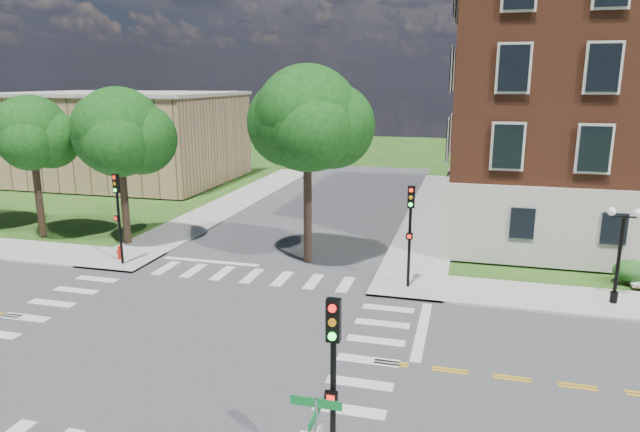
% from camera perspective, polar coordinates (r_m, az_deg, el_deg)
% --- Properties ---
extents(ground, '(160.00, 160.00, 0.00)m').
position_cam_1_polar(ground, '(22.86, -13.60, -11.72)').
color(ground, '#254914').
rests_on(ground, ground).
extents(road_ew, '(90.00, 12.00, 0.01)m').
position_cam_1_polar(road_ew, '(22.86, -13.60, -11.71)').
color(road_ew, '#3D3D3F').
rests_on(road_ew, ground).
extents(road_ns, '(12.00, 90.00, 0.01)m').
position_cam_1_polar(road_ns, '(22.85, -13.60, -11.71)').
color(road_ns, '#3D3D3F').
rests_on(road_ns, ground).
extents(sidewalk_ne, '(34.00, 34.00, 0.12)m').
position_cam_1_polar(sidewalk_ne, '(35.13, 22.72, -3.32)').
color(sidewalk_ne, '#9E9B93').
rests_on(sidewalk_ne, ground).
extents(sidewalk_nw, '(34.00, 34.00, 0.12)m').
position_cam_1_polar(sidewalk_nw, '(43.17, -22.00, -0.25)').
color(sidewalk_nw, '#9E9B93').
rests_on(sidewalk_nw, ground).
extents(crosswalk_east, '(2.20, 10.20, 0.02)m').
position_cam_1_polar(crosswalk_east, '(20.66, 4.85, -14.22)').
color(crosswalk_east, silver).
rests_on(crosswalk_east, ground).
extents(stop_bar_east, '(0.40, 5.50, 0.00)m').
position_cam_1_polar(stop_bar_east, '(23.17, 10.16, -11.18)').
color(stop_bar_east, silver).
rests_on(stop_bar_east, ground).
extents(secondary_building, '(20.40, 15.40, 8.30)m').
position_cam_1_polar(secondary_building, '(58.10, -19.07, 7.53)').
color(secondary_building, '#90764F').
rests_on(secondary_building, ground).
extents(tree_b, '(4.44, 4.44, 8.62)m').
position_cam_1_polar(tree_b, '(38.45, -26.91, 7.42)').
color(tree_b, '#322719').
rests_on(tree_b, ground).
extents(tree_c, '(5.12, 5.12, 9.12)m').
position_cam_1_polar(tree_c, '(34.74, -19.46, 7.89)').
color(tree_c, '#322719').
rests_on(tree_c, ground).
extents(tree_d, '(5.46, 5.46, 10.28)m').
position_cam_1_polar(tree_d, '(29.32, -1.28, 9.68)').
color(tree_d, '#322719').
rests_on(tree_d, ground).
extents(traffic_signal_se, '(0.32, 0.35, 4.80)m').
position_cam_1_polar(traffic_signal_se, '(13.33, 1.32, -15.26)').
color(traffic_signal_se, black).
rests_on(traffic_signal_se, ground).
extents(traffic_signal_ne, '(0.36, 0.42, 4.80)m').
position_cam_1_polar(traffic_signal_ne, '(26.37, 9.00, -0.73)').
color(traffic_signal_ne, black).
rests_on(traffic_signal_ne, ground).
extents(traffic_signal_nw, '(0.38, 0.45, 4.80)m').
position_cam_1_polar(traffic_signal_nw, '(31.19, -19.56, 0.86)').
color(traffic_signal_nw, black).
rests_on(traffic_signal_nw, ground).
extents(twin_lamp_west, '(1.36, 0.36, 4.23)m').
position_cam_1_polar(twin_lamp_west, '(27.50, 27.80, -3.00)').
color(twin_lamp_west, black).
rests_on(twin_lamp_west, ground).
extents(fire_hydrant, '(0.35, 0.35, 0.75)m').
position_cam_1_polar(fire_hydrant, '(32.76, -19.37, -3.47)').
color(fire_hydrant, red).
rests_on(fire_hydrant, ground).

